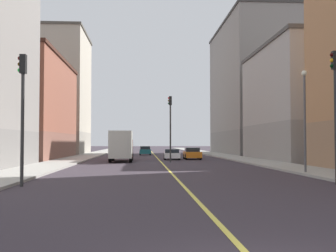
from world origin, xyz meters
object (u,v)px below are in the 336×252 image
at_px(building_left_far, 252,89).
at_px(street_lamp_left_near, 305,110).
at_px(car_teal, 145,151).
at_px(building_right_midblock, 21,108).
at_px(building_left_mid, 306,103).
at_px(traffic_light_median_far, 170,120).
at_px(car_orange, 192,154).
at_px(building_right_distant, 56,93).
at_px(traffic_light_right_near, 22,101).
at_px(traffic_light_left_near, 335,99).
at_px(car_white, 172,154).
at_px(box_truck, 121,146).

xyz_separation_m(building_left_far, street_lamp_left_near, (-8.26, -44.32, -7.01)).
bearing_deg(car_teal, building_right_midblock, -136.23).
relative_size(building_left_mid, building_left_far, 0.72).
distance_m(traffic_light_median_far, car_orange, 8.85).
relative_size(building_right_distant, traffic_light_right_near, 3.37).
height_order(traffic_light_left_near, street_lamp_left_near, street_lamp_left_near).
height_order(building_left_far, car_white, building_left_far).
bearing_deg(building_left_far, traffic_light_median_far, -119.70).
bearing_deg(car_orange, traffic_light_median_far, -112.99).
xyz_separation_m(traffic_light_median_far, car_white, (0.63, 6.59, -3.72)).
relative_size(building_left_mid, box_truck, 2.55).
bearing_deg(traffic_light_right_near, car_teal, 82.59).
xyz_separation_m(building_right_distant, car_orange, (20.92, -23.02, -9.83)).
xyz_separation_m(building_left_mid, car_white, (-15.30, 2.41, -5.95)).
bearing_deg(traffic_light_median_far, building_right_distant, 120.28).
bearing_deg(car_orange, traffic_light_left_near, -83.39).
xyz_separation_m(building_right_midblock, street_lamp_left_near, (25.44, -25.97, -2.05)).
distance_m(traffic_light_left_near, traffic_light_right_near, 15.19).
bearing_deg(building_right_distant, car_orange, -47.74).
bearing_deg(street_lamp_left_near, traffic_light_left_near, -98.92).
height_order(building_right_midblock, traffic_light_left_near, building_right_midblock).
height_order(building_right_midblock, traffic_light_median_far, building_right_midblock).
distance_m(building_right_midblock, box_truck, 15.64).
relative_size(building_right_distant, car_orange, 5.02).
bearing_deg(traffic_light_right_near, building_left_far, 64.28).
bearing_deg(car_white, building_right_distant, 127.66).
distance_m(building_right_distant, car_white, 31.71).
relative_size(building_left_far, building_right_distant, 1.24).
bearing_deg(car_orange, building_left_far, 58.07).
distance_m(building_right_distant, traffic_light_median_far, 35.78).
distance_m(traffic_light_median_far, street_lamp_left_near, 18.09).
bearing_deg(traffic_light_left_near, building_left_mid, 71.07).
bearing_deg(traffic_light_left_near, box_truck, 115.54).
relative_size(traffic_light_left_near, car_orange, 1.58).
relative_size(building_left_far, car_teal, 6.55).
height_order(building_left_far, car_teal, building_left_far).
bearing_deg(car_orange, car_teal, 108.18).
height_order(building_right_distant, car_orange, building_right_distant).
xyz_separation_m(building_right_midblock, car_orange, (20.92, -2.17, -5.57)).
xyz_separation_m(traffic_light_left_near, car_white, (-6.02, 29.44, -3.61)).
height_order(traffic_light_median_far, box_truck, traffic_light_median_far).
height_order(traffic_light_right_near, car_orange, traffic_light_right_near).
xyz_separation_m(building_left_mid, box_truck, (-21.00, -2.49, -4.87)).
xyz_separation_m(traffic_light_right_near, street_lamp_left_near, (16.20, 6.47, 0.17)).
bearing_deg(traffic_light_right_near, building_left_mid, 47.86).
relative_size(building_left_mid, car_teal, 4.70).
relative_size(building_left_far, street_lamp_left_near, 3.96).
bearing_deg(car_orange, building_left_mid, -14.22).
bearing_deg(traffic_light_right_near, building_right_distant, 99.84).
distance_m(building_left_far, traffic_light_right_near, 56.83).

